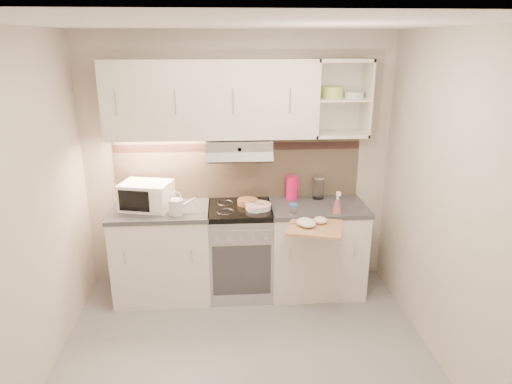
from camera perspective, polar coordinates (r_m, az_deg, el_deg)
ground at (r=3.82m, az=-1.19°, el=-20.58°), size 3.00×3.00×0.00m
room_shell at (r=3.42m, az=-1.65°, el=5.31°), size 3.04×2.84×2.52m
base_cabinet_left at (r=4.56m, az=-11.50°, el=-7.62°), size 0.90×0.60×0.86m
worktop_left at (r=4.38m, az=-11.87°, el=-2.33°), size 0.92×0.62×0.04m
base_cabinet_right at (r=4.60m, az=7.48°, el=-7.12°), size 0.90×0.60×0.86m
worktop_right at (r=4.43m, az=7.72°, el=-1.86°), size 0.92×0.62×0.04m
electric_range at (r=4.51m, az=-1.96°, el=-7.24°), size 0.60×0.60×0.90m
microwave at (r=4.38m, az=-13.55°, el=-0.44°), size 0.51×0.43×0.25m
watering_can at (r=4.19m, az=-9.88°, el=-1.73°), size 0.25×0.14×0.22m
plate_stack at (r=4.28m, az=0.28°, el=-1.80°), size 0.24×0.24×0.05m
bread_loaf at (r=4.40m, az=-1.04°, el=-1.24°), size 0.20×0.20×0.05m
pink_pitcher at (r=4.53m, az=4.52°, el=0.55°), size 0.12×0.12×0.23m
glass_jar at (r=4.57m, az=7.79°, el=0.57°), size 0.12×0.12×0.23m
spice_jar at (r=4.16m, az=4.69°, el=-2.10°), size 0.07×0.07×0.10m
spray_bottle at (r=4.22m, az=10.13°, el=-1.50°), size 0.08×0.08×0.22m
cutting_board at (r=3.97m, az=7.39°, el=-4.44°), size 0.55×0.52×0.02m
dish_towel at (r=3.99m, az=7.17°, el=-3.57°), size 0.32×0.29×0.07m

